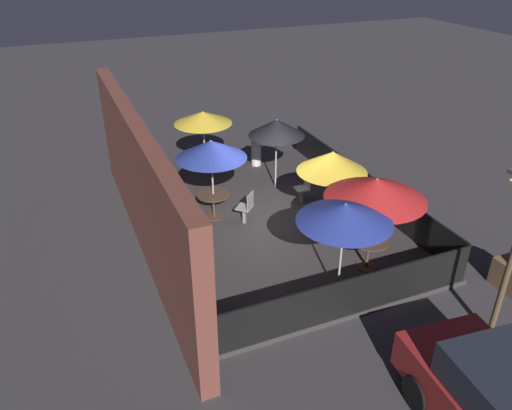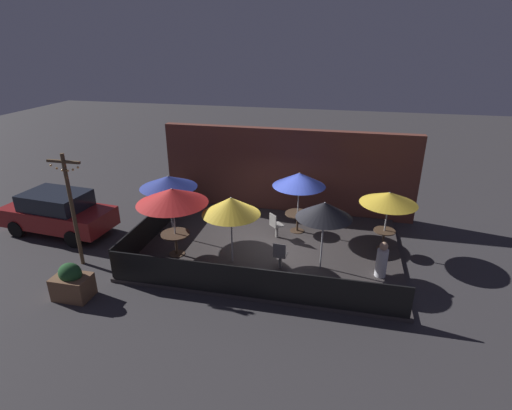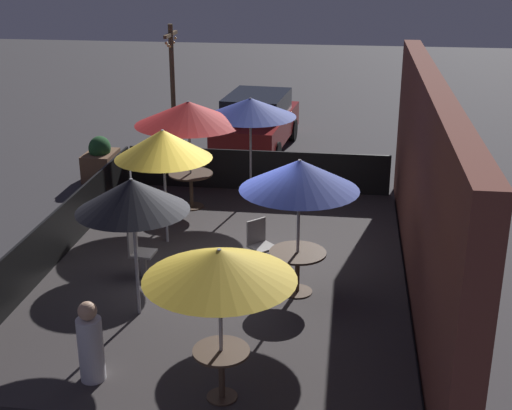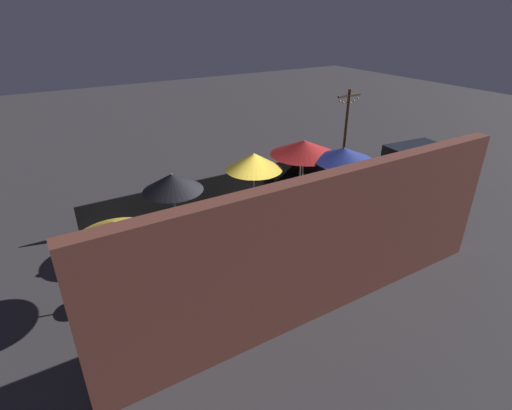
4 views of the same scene
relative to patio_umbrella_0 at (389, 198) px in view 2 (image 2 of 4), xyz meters
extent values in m
plane|color=#383538|center=(-3.80, -0.61, -2.01)|extent=(60.00, 60.00, 0.00)
cube|color=#383333|center=(-3.80, -0.61, -1.95)|extent=(8.72, 6.30, 0.12)
cube|color=brown|center=(-3.80, 2.77, -0.24)|extent=(10.32, 0.36, 3.54)
cube|color=black|center=(-3.80, -3.71, -1.41)|extent=(8.52, 0.05, 0.95)
cube|color=black|center=(-8.11, -0.61, -1.41)|extent=(0.05, 6.10, 0.95)
cylinder|color=#B2B2B7|center=(0.00, 0.00, -0.84)|extent=(0.05, 0.05, 2.09)
cone|color=gold|center=(0.00, 0.00, 0.00)|extent=(1.88, 1.88, 0.39)
cylinder|color=#B2B2B7|center=(-3.05, 0.72, -0.73)|extent=(0.05, 0.05, 2.30)
cone|color=#283893|center=(-3.05, 0.72, 0.17)|extent=(1.92, 1.92, 0.49)
cylinder|color=#B2B2B7|center=(-6.78, -1.90, -0.71)|extent=(0.05, 0.05, 2.35)
cone|color=red|center=(-6.78, -1.90, 0.22)|extent=(2.30, 2.30, 0.50)
cylinder|color=#B2B2B7|center=(-7.45, -0.68, -0.73)|extent=(0.05, 0.05, 2.32)
cone|color=#283893|center=(-7.45, -0.68, 0.23)|extent=(2.00, 2.00, 0.41)
cylinder|color=#B2B2B7|center=(-4.83, -1.95, -0.77)|extent=(0.05, 0.05, 2.24)
cone|color=gold|center=(-4.83, -1.95, 0.08)|extent=(1.83, 1.83, 0.55)
cylinder|color=#B2B2B7|center=(-2.00, -1.68, -0.77)|extent=(0.05, 0.05, 2.23)
cone|color=black|center=(-2.00, -1.68, 0.09)|extent=(1.71, 1.71, 0.50)
cylinder|color=#4C3828|center=(0.00, 0.00, -1.88)|extent=(0.40, 0.40, 0.02)
cylinder|color=#4C3828|center=(0.00, 0.00, -1.55)|extent=(0.08, 0.08, 0.67)
cylinder|color=#4C3828|center=(0.00, 0.00, -1.20)|extent=(0.73, 0.73, 0.04)
cylinder|color=#4C3828|center=(-3.05, 0.72, -1.88)|extent=(0.52, 0.52, 0.02)
cylinder|color=#4C3828|center=(-3.05, 0.72, -1.54)|extent=(0.08, 0.08, 0.70)
cylinder|color=#4C3828|center=(-3.05, 0.72, -1.17)|extent=(0.94, 0.94, 0.04)
cylinder|color=#4C3828|center=(-6.78, -1.90, -1.88)|extent=(0.53, 0.53, 0.02)
cylinder|color=#4C3828|center=(-6.78, -1.90, -1.52)|extent=(0.08, 0.08, 0.74)
cylinder|color=#4C3828|center=(-6.78, -1.90, -1.13)|extent=(0.96, 0.96, 0.04)
cube|color=gray|center=(-3.25, -1.96, -1.67)|extent=(0.09, 0.09, 0.43)
cube|color=gray|center=(-3.25, -1.96, -1.43)|extent=(0.43, 0.43, 0.04)
cube|color=gray|center=(-3.26, -2.14, -1.19)|extent=(0.40, 0.06, 0.44)
cube|color=gray|center=(-3.71, 0.05, -1.65)|extent=(0.11, 0.11, 0.47)
cube|color=gray|center=(-3.71, 0.05, -1.40)|extent=(0.57, 0.57, 0.04)
cube|color=gray|center=(-3.84, -0.07, -1.16)|extent=(0.30, 0.30, 0.44)
cylinder|color=silver|center=(-0.18, -1.78, -1.44)|extent=(0.35, 0.35, 0.90)
sphere|color=tan|center=(-0.18, -1.78, -0.86)|extent=(0.25, 0.25, 0.25)
cube|color=brown|center=(-8.75, -4.65, -1.67)|extent=(1.02, 0.71, 0.68)
ellipsoid|color=#235128|center=(-8.75, -4.65, -1.21)|extent=(0.66, 0.53, 0.60)
cylinder|color=brown|center=(-9.65, -2.96, -0.14)|extent=(0.12, 0.12, 3.72)
cube|color=brown|center=(-9.65, -2.96, 1.47)|extent=(1.10, 0.08, 0.08)
sphere|color=#F4B260|center=(-10.11, -2.96, 1.32)|extent=(0.07, 0.07, 0.07)
sphere|color=#F4B260|center=(-9.93, -2.96, 1.24)|extent=(0.07, 0.07, 0.07)
sphere|color=#F4B260|center=(-9.75, -2.96, 1.20)|extent=(0.07, 0.07, 0.07)
sphere|color=#F4B260|center=(-9.56, -2.96, 1.20)|extent=(0.07, 0.07, 0.07)
sphere|color=#F4B260|center=(-9.38, -2.96, 1.24)|extent=(0.07, 0.07, 0.07)
sphere|color=#F4B260|center=(-9.20, -2.96, 1.32)|extent=(0.07, 0.07, 0.07)
cube|color=maroon|center=(-11.81, -1.12, -1.34)|extent=(4.26, 2.06, 0.70)
cube|color=#1E232D|center=(-11.81, -1.12, -0.69)|extent=(2.40, 1.76, 0.60)
cylinder|color=black|center=(-10.47, -0.43, -1.69)|extent=(0.65, 0.24, 0.64)
cylinder|color=black|center=(-10.61, -2.04, -1.69)|extent=(0.65, 0.24, 0.64)
cylinder|color=black|center=(-13.01, -0.20, -1.69)|extent=(0.65, 0.24, 0.64)
cylinder|color=black|center=(-13.16, -1.81, -1.69)|extent=(0.65, 0.24, 0.64)
camera|label=1|loc=(-14.86, 4.39, 5.21)|focal=35.00mm
camera|label=2|loc=(-1.60, -12.79, 4.86)|focal=28.00mm
camera|label=3|loc=(7.59, 1.46, 3.64)|focal=50.00mm
camera|label=4|loc=(1.34, 8.29, 4.49)|focal=28.00mm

